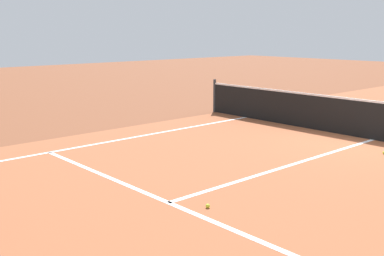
% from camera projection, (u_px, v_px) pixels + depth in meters
% --- Properties ---
extents(ground_plane, '(60.00, 60.00, 0.00)m').
position_uv_depth(ground_plane, '(373.00, 140.00, 11.34)').
color(ground_plane, brown).
extents(court_surface_inbounds, '(10.62, 24.40, 0.00)m').
position_uv_depth(court_surface_inbounds, '(373.00, 140.00, 11.34)').
color(court_surface_inbounds, '#9E5433').
rests_on(court_surface_inbounds, ground_plane).
extents(line_sideline_left, '(0.10, 11.89, 0.01)m').
position_uv_depth(line_sideline_left, '(69.00, 149.00, 10.44)').
color(line_sideline_left, white).
rests_on(line_sideline_left, ground_plane).
extents(line_service_near, '(8.22, 0.10, 0.01)m').
position_uv_depth(line_service_near, '(169.00, 203.00, 7.15)').
color(line_service_near, white).
rests_on(line_service_near, ground_plane).
extents(line_center_service, '(0.10, 6.40, 0.01)m').
position_uv_depth(line_center_service, '(294.00, 164.00, 9.24)').
color(line_center_service, white).
rests_on(line_center_service, ground_plane).
extents(net, '(11.05, 0.09, 1.07)m').
position_uv_depth(net, '(374.00, 120.00, 11.24)').
color(net, '#33383D').
rests_on(net, ground_plane).
extents(tennis_ball_near_net, '(0.07, 0.07, 0.07)m').
position_uv_depth(tennis_ball_near_net, '(384.00, 153.00, 10.00)').
color(tennis_ball_near_net, '#CCE033').
rests_on(tennis_ball_near_net, ground_plane).
extents(tennis_ball_mid_court, '(0.07, 0.07, 0.07)m').
position_uv_depth(tennis_ball_mid_court, '(208.00, 206.00, 6.93)').
color(tennis_ball_mid_court, '#CCE033').
rests_on(tennis_ball_mid_court, ground_plane).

